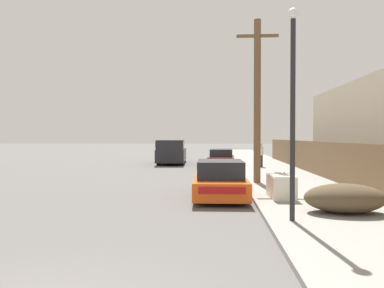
{
  "coord_description": "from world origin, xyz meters",
  "views": [
    {
      "loc": [
        2.0,
        -3.34,
        2.1
      ],
      "look_at": [
        1.12,
        10.32,
        1.83
      ],
      "focal_mm": 35.0,
      "sensor_mm": 36.0,
      "label": 1
    }
  ],
  "objects_px": {
    "street_lamp": "(293,99)",
    "pedestrian": "(261,154)",
    "car_parked_mid": "(222,159)",
    "pickup_truck": "(172,152)",
    "brush_pile": "(345,198)",
    "utility_pole": "(257,99)",
    "parked_sports_car_red": "(220,180)",
    "discarded_fridge": "(281,186)"
  },
  "relations": [
    {
      "from": "parked_sports_car_red",
      "to": "pickup_truck",
      "type": "height_order",
      "value": "pickup_truck"
    },
    {
      "from": "car_parked_mid",
      "to": "utility_pole",
      "type": "bearing_deg",
      "value": -78.64
    },
    {
      "from": "parked_sports_car_red",
      "to": "pickup_truck",
      "type": "xyz_separation_m",
      "value": [
        -3.57,
        15.72,
        0.35
      ]
    },
    {
      "from": "car_parked_mid",
      "to": "street_lamp",
      "type": "distance_m",
      "value": 16.83
    },
    {
      "from": "brush_pile",
      "to": "discarded_fridge",
      "type": "bearing_deg",
      "value": 117.17
    },
    {
      "from": "brush_pile",
      "to": "parked_sports_car_red",
      "type": "bearing_deg",
      "value": 135.86
    },
    {
      "from": "discarded_fridge",
      "to": "car_parked_mid",
      "type": "height_order",
      "value": "car_parked_mid"
    },
    {
      "from": "brush_pile",
      "to": "street_lamp",
      "type": "bearing_deg",
      "value": -146.86
    },
    {
      "from": "discarded_fridge",
      "to": "pedestrian",
      "type": "xyz_separation_m",
      "value": [
        0.82,
        12.49,
        0.44
      ]
    },
    {
      "from": "utility_pole",
      "to": "pickup_truck",
      "type": "bearing_deg",
      "value": 112.77
    },
    {
      "from": "utility_pole",
      "to": "street_lamp",
      "type": "relative_size",
      "value": 1.41
    },
    {
      "from": "car_parked_mid",
      "to": "utility_pole",
      "type": "relative_size",
      "value": 0.62
    },
    {
      "from": "car_parked_mid",
      "to": "pickup_truck",
      "type": "xyz_separation_m",
      "value": [
        -3.82,
        3.25,
        0.33
      ]
    },
    {
      "from": "parked_sports_car_red",
      "to": "street_lamp",
      "type": "distance_m",
      "value": 5.06
    },
    {
      "from": "street_lamp",
      "to": "pedestrian",
      "type": "bearing_deg",
      "value": 85.89
    },
    {
      "from": "parked_sports_car_red",
      "to": "discarded_fridge",
      "type": "bearing_deg",
      "value": -21.0
    },
    {
      "from": "utility_pole",
      "to": "pedestrian",
      "type": "relative_size",
      "value": 4.37
    },
    {
      "from": "pickup_truck",
      "to": "brush_pile",
      "type": "relative_size",
      "value": 2.85
    },
    {
      "from": "discarded_fridge",
      "to": "brush_pile",
      "type": "xyz_separation_m",
      "value": [
        1.23,
        -2.39,
        0.0
      ]
    },
    {
      "from": "car_parked_mid",
      "to": "pedestrian",
      "type": "relative_size",
      "value": 2.7
    },
    {
      "from": "discarded_fridge",
      "to": "parked_sports_car_red",
      "type": "xyz_separation_m",
      "value": [
        -1.98,
        0.72,
        0.09
      ]
    },
    {
      "from": "parked_sports_car_red",
      "to": "brush_pile",
      "type": "height_order",
      "value": "parked_sports_car_red"
    },
    {
      "from": "parked_sports_car_red",
      "to": "brush_pile",
      "type": "bearing_deg",
      "value": -45.16
    },
    {
      "from": "discarded_fridge",
      "to": "pedestrian",
      "type": "distance_m",
      "value": 12.53
    },
    {
      "from": "discarded_fridge",
      "to": "street_lamp",
      "type": "xyz_separation_m",
      "value": [
        -0.32,
        -3.4,
        2.5
      ]
    },
    {
      "from": "pickup_truck",
      "to": "utility_pole",
      "type": "xyz_separation_m",
      "value": [
        5.22,
        -12.43,
        2.82
      ]
    },
    {
      "from": "pickup_truck",
      "to": "street_lamp",
      "type": "bearing_deg",
      "value": 102.02
    },
    {
      "from": "pedestrian",
      "to": "utility_pole",
      "type": "bearing_deg",
      "value": -97.78
    },
    {
      "from": "parked_sports_car_red",
      "to": "car_parked_mid",
      "type": "bearing_deg",
      "value": 87.85
    },
    {
      "from": "discarded_fridge",
      "to": "street_lamp",
      "type": "bearing_deg",
      "value": -95.84
    },
    {
      "from": "discarded_fridge",
      "to": "brush_pile",
      "type": "relative_size",
      "value": 0.78
    },
    {
      "from": "parked_sports_car_red",
      "to": "pedestrian",
      "type": "height_order",
      "value": "pedestrian"
    },
    {
      "from": "parked_sports_car_red",
      "to": "brush_pile",
      "type": "relative_size",
      "value": 2.17
    },
    {
      "from": "discarded_fridge",
      "to": "parked_sports_car_red",
      "type": "distance_m",
      "value": 2.11
    },
    {
      "from": "pickup_truck",
      "to": "pedestrian",
      "type": "bearing_deg",
      "value": 145.44
    },
    {
      "from": "parked_sports_car_red",
      "to": "utility_pole",
      "type": "height_order",
      "value": "utility_pole"
    },
    {
      "from": "utility_pole",
      "to": "parked_sports_car_red",
      "type": "bearing_deg",
      "value": -116.48
    },
    {
      "from": "discarded_fridge",
      "to": "pickup_truck",
      "type": "xyz_separation_m",
      "value": [
        -5.55,
        16.44,
        0.43
      ]
    },
    {
      "from": "discarded_fridge",
      "to": "pickup_truck",
      "type": "distance_m",
      "value": 17.36
    },
    {
      "from": "car_parked_mid",
      "to": "parked_sports_car_red",
      "type": "bearing_deg",
      "value": -88.42
    },
    {
      "from": "car_parked_mid",
      "to": "pedestrian",
      "type": "bearing_deg",
      "value": -12.66
    },
    {
      "from": "utility_pole",
      "to": "pedestrian",
      "type": "bearing_deg",
      "value": 82.22
    }
  ]
}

